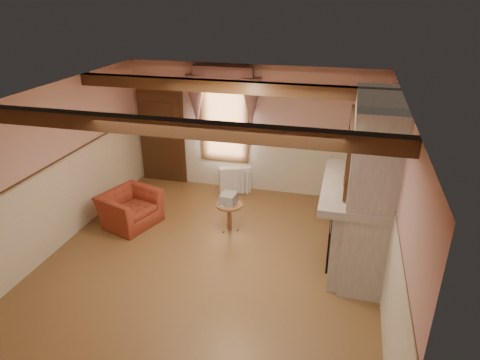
% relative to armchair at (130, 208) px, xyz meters
% --- Properties ---
extents(floor, '(5.50, 6.00, 0.01)m').
position_rel_armchair_xyz_m(floor, '(1.89, -0.82, -0.33)').
color(floor, brown).
rests_on(floor, ground).
extents(ceiling, '(5.50, 6.00, 0.01)m').
position_rel_armchair_xyz_m(ceiling, '(1.89, -0.82, 2.47)').
color(ceiling, silver).
rests_on(ceiling, wall_back).
extents(wall_back, '(5.50, 0.02, 2.80)m').
position_rel_armchair_xyz_m(wall_back, '(1.89, 2.18, 1.07)').
color(wall_back, tan).
rests_on(wall_back, floor).
extents(wall_front, '(5.50, 0.02, 2.80)m').
position_rel_armchair_xyz_m(wall_front, '(1.89, -3.82, 1.07)').
color(wall_front, tan).
rests_on(wall_front, floor).
extents(wall_left, '(0.02, 6.00, 2.80)m').
position_rel_armchair_xyz_m(wall_left, '(-0.86, -0.82, 1.07)').
color(wall_left, tan).
rests_on(wall_left, floor).
extents(wall_right, '(0.02, 6.00, 2.80)m').
position_rel_armchair_xyz_m(wall_right, '(4.64, -0.82, 1.07)').
color(wall_right, tan).
rests_on(wall_right, floor).
extents(wainscot, '(5.50, 6.00, 1.50)m').
position_rel_armchair_xyz_m(wainscot, '(1.89, -0.82, 0.42)').
color(wainscot, beige).
rests_on(wainscot, floor).
extents(chair_rail, '(5.50, 6.00, 0.08)m').
position_rel_armchair_xyz_m(chair_rail, '(1.89, -0.82, 1.17)').
color(chair_rail, black).
rests_on(chair_rail, wainscot).
extents(firebox, '(0.20, 0.95, 0.90)m').
position_rel_armchair_xyz_m(firebox, '(3.89, -0.22, 0.12)').
color(firebox, black).
rests_on(firebox, floor).
extents(armchair, '(1.17, 1.25, 0.66)m').
position_rel_armchair_xyz_m(armchair, '(0.00, 0.00, 0.00)').
color(armchair, maroon).
rests_on(armchair, floor).
extents(side_table, '(0.50, 0.50, 0.55)m').
position_rel_armchair_xyz_m(side_table, '(1.93, 0.25, -0.06)').
color(side_table, brown).
rests_on(side_table, floor).
extents(book_stack, '(0.28, 0.33, 0.20)m').
position_rel_armchair_xyz_m(book_stack, '(1.91, 0.27, 0.32)').
color(book_stack, '#B7AD8C').
rests_on(book_stack, side_table).
extents(radiator, '(0.71, 0.44, 0.60)m').
position_rel_armchair_xyz_m(radiator, '(1.60, 1.88, -0.03)').
color(radiator, silver).
rests_on(radiator, floor).
extents(bowl, '(0.34, 0.34, 0.08)m').
position_rel_armchair_xyz_m(bowl, '(4.14, -0.01, 1.13)').
color(bowl, brown).
rests_on(bowl, mantel).
extents(mantel_clock, '(0.14, 0.24, 0.20)m').
position_rel_armchair_xyz_m(mantel_clock, '(4.14, 0.51, 1.19)').
color(mantel_clock, black).
rests_on(mantel_clock, mantel).
extents(oil_lamp, '(0.11, 0.11, 0.28)m').
position_rel_armchair_xyz_m(oil_lamp, '(4.14, 0.40, 1.23)').
color(oil_lamp, '#D78C3C').
rests_on(oil_lamp, mantel).
extents(candle_red, '(0.06, 0.06, 0.16)m').
position_rel_armchair_xyz_m(candle_red, '(4.14, -0.71, 1.17)').
color(candle_red, '#A41414').
rests_on(candle_red, mantel).
extents(jar_yellow, '(0.06, 0.06, 0.12)m').
position_rel_armchair_xyz_m(jar_yellow, '(4.14, -0.65, 1.15)').
color(jar_yellow, gold).
rests_on(jar_yellow, mantel).
extents(fireplace, '(0.85, 2.00, 2.80)m').
position_rel_armchair_xyz_m(fireplace, '(4.32, -0.22, 1.07)').
color(fireplace, gray).
rests_on(fireplace, floor).
extents(mantel, '(1.05, 2.05, 0.12)m').
position_rel_armchair_xyz_m(mantel, '(4.14, -0.22, 1.03)').
color(mantel, gray).
rests_on(mantel, fireplace).
extents(overmantel_mirror, '(0.06, 1.44, 1.04)m').
position_rel_armchair_xyz_m(overmantel_mirror, '(3.95, -0.22, 1.64)').
color(overmantel_mirror, silver).
rests_on(overmantel_mirror, fireplace).
extents(door, '(1.10, 0.10, 2.10)m').
position_rel_armchair_xyz_m(door, '(-0.21, 2.12, 0.72)').
color(door, black).
rests_on(door, floor).
extents(window, '(1.06, 0.08, 2.02)m').
position_rel_armchair_xyz_m(window, '(1.29, 2.15, 1.32)').
color(window, white).
rests_on(window, wall_back).
extents(window_drapes, '(1.30, 0.14, 1.40)m').
position_rel_armchair_xyz_m(window_drapes, '(1.29, 2.06, 1.92)').
color(window_drapes, gray).
rests_on(window_drapes, wall_back).
extents(ceiling_beam_front, '(5.50, 0.18, 0.20)m').
position_rel_armchair_xyz_m(ceiling_beam_front, '(1.89, -2.02, 2.37)').
color(ceiling_beam_front, black).
rests_on(ceiling_beam_front, ceiling).
extents(ceiling_beam_back, '(5.50, 0.18, 0.20)m').
position_rel_armchair_xyz_m(ceiling_beam_back, '(1.89, 0.38, 2.37)').
color(ceiling_beam_back, black).
rests_on(ceiling_beam_back, ceiling).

